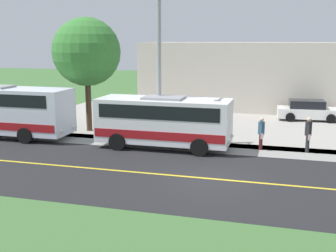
% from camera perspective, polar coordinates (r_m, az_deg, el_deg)
% --- Properties ---
extents(ground_plane, '(120.00, 120.00, 0.00)m').
position_cam_1_polar(ground_plane, '(17.60, 5.76, -7.16)').
color(ground_plane, '#3D6633').
extents(road_surface, '(8.00, 100.00, 0.01)m').
position_cam_1_polar(road_surface, '(17.60, 5.76, -7.15)').
color(road_surface, black).
rests_on(road_surface, ground).
extents(sidewalk, '(2.40, 100.00, 0.01)m').
position_cam_1_polar(sidewalk, '(22.53, 8.02, -3.03)').
color(sidewalk, gray).
rests_on(sidewalk, ground).
extents(parking_lot_surface, '(14.00, 36.00, 0.01)m').
position_cam_1_polar(parking_lot_surface, '(29.39, 15.69, 0.07)').
color(parking_lot_surface, '#9E9991').
rests_on(parking_lot_surface, ground).
extents(road_centre_line, '(0.16, 100.00, 0.00)m').
position_cam_1_polar(road_centre_line, '(17.59, 5.76, -7.14)').
color(road_centre_line, gold).
rests_on(road_centre_line, ground).
extents(shuttle_bus_front, '(2.71, 7.15, 2.75)m').
position_cam_1_polar(shuttle_bus_front, '(22.21, -0.57, 0.88)').
color(shuttle_bus_front, white).
rests_on(shuttle_bus_front, ground).
extents(pedestrian_with_bags, '(0.72, 0.34, 1.82)m').
position_cam_1_polar(pedestrian_with_bags, '(22.53, 18.53, -0.95)').
color(pedestrian_with_bags, '#262628').
rests_on(pedestrian_with_bags, ground).
extents(pedestrian_waiting, '(0.72, 0.34, 1.70)m').
position_cam_1_polar(pedestrian_waiting, '(22.47, 12.57, -0.84)').
color(pedestrian_waiting, '#4C1919').
rests_on(pedestrian_waiting, ground).
extents(street_light_pole, '(1.97, 0.24, 8.63)m').
position_cam_1_polar(street_light_pole, '(22.30, -1.32, 9.23)').
color(street_light_pole, '#9E9EA3').
rests_on(street_light_pole, ground).
extents(parked_car_near, '(2.25, 4.52, 1.45)m').
position_cam_1_polar(parked_car_near, '(31.77, 18.56, 1.99)').
color(parked_car_near, white).
rests_on(parked_car_near, ground).
extents(tree_curbside, '(4.21, 4.21, 7.05)m').
position_cam_1_polar(tree_curbside, '(26.61, -11.01, 9.84)').
color(tree_curbside, '#4C3826').
rests_on(tree_curbside, ground).
extents(commercial_building, '(10.00, 20.63, 5.49)m').
position_cam_1_polar(commercial_building, '(37.99, 13.38, 6.87)').
color(commercial_building, beige).
rests_on(commercial_building, ground).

